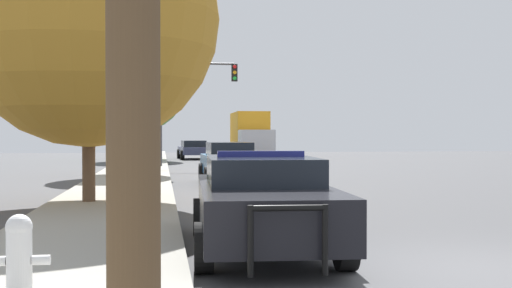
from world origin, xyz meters
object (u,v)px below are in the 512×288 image
tree_sidewalk_near (88,16)px  tree_sidewalk_mid (124,66)px  car_background_distant (193,149)px  box_truck (250,134)px  police_car (262,200)px  fire_hydrant (19,257)px  traffic_light (191,91)px  tree_sidewalk_far (142,87)px  car_background_midblock (229,162)px

tree_sidewalk_near → tree_sidewalk_mid: 11.72m
car_background_distant → box_truck: (4.23, 1.02, 1.06)m
police_car → tree_sidewalk_mid: 18.69m
tree_sidewalk_near → fire_hydrant: bearing=-87.5°
fire_hydrant → box_truck: box_truck is taller
tree_sidewalk_near → traffic_light: bearing=79.6°
fire_hydrant → tree_sidewalk_mid: (-0.22, 21.25, 4.00)m
tree_sidewalk_mid → tree_sidewalk_far: size_ratio=0.88×
car_background_midblock → tree_sidewalk_far: (-3.58, 21.11, 4.10)m
box_truck → car_background_midblock: bearing=81.0°
fire_hydrant → car_background_distant: (3.54, 39.28, 0.12)m
fire_hydrant → tree_sidewalk_near: size_ratio=0.11×
fire_hydrant → car_background_midblock: 16.40m
police_car → car_background_midblock: 12.81m
fire_hydrant → car_background_distant: car_background_distant is taller
traffic_light → car_background_distant: size_ratio=1.20×
fire_hydrant → car_background_distant: size_ratio=0.19×
fire_hydrant → tree_sidewalk_near: bearing=92.5°
police_car → fire_hydrant: (-2.79, -3.21, -0.16)m
box_truck → tree_sidewalk_far: (-7.72, -3.20, 3.10)m
car_background_distant → box_truck: bearing=10.1°
fire_hydrant → traffic_light: bearing=84.0°
box_truck → tree_sidewalk_mid: 20.85m
tree_sidewalk_far → box_truck: bearing=22.5°
box_truck → tree_sidewalk_near: bearing=75.8°
tree_sidewalk_near → tree_sidewalk_mid: bearing=89.1°
tree_sidewalk_mid → car_background_midblock: bearing=-53.8°
box_truck → tree_sidewalk_near: (-8.17, -30.77, 2.78)m
traffic_light → car_background_midblock: size_ratio=1.29×
tree_sidewalk_far → police_car: bearing=-85.4°
car_background_midblock → tree_sidewalk_mid: tree_sidewalk_mid is taller
police_car → fire_hydrant: police_car is taller
car_background_midblock → car_background_distant: size_ratio=0.93×
tree_sidewalk_mid → tree_sidewalk_far: tree_sidewalk_far is taller
car_background_midblock → box_truck: (4.14, 24.31, 1.00)m
fire_hydrant → tree_sidewalk_near: (-0.41, 9.53, 3.97)m
car_background_distant → tree_sidewalk_far: (-3.49, -2.17, 4.16)m
tree_sidewalk_near → tree_sidewalk_mid: (0.19, 11.72, 0.04)m
tree_sidewalk_near → tree_sidewalk_mid: tree_sidewalk_near is taller
car_background_midblock → tree_sidewalk_mid: size_ratio=0.63×
car_background_distant → tree_sidewalk_mid: tree_sidewalk_mid is taller
box_truck → traffic_light: bearing=70.1°
car_background_midblock → tree_sidewalk_mid: bearing=125.5°
tree_sidewalk_near → tree_sidewalk_far: (0.45, 27.57, 0.32)m
car_background_midblock → tree_sidewalk_near: tree_sidewalk_near is taller
car_background_midblock → tree_sidewalk_near: bearing=-122.7°
police_car → tree_sidewalk_near: tree_sidewalk_near is taller
traffic_light → tree_sidewalk_mid: bearing=-117.4°
box_truck → tree_sidewalk_mid: (-7.99, -19.05, 2.82)m
traffic_light → tree_sidewalk_near: 17.92m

